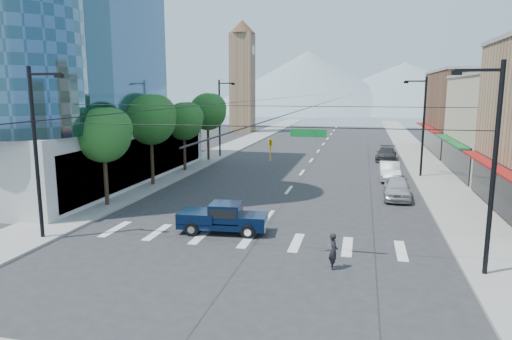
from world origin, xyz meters
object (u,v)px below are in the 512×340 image
object	(u,v)px
parked_car_mid	(389,171)
parked_car_far	(386,154)
pedestrian	(333,251)
pickup_truck	(222,217)
parked_car_near	(397,188)

from	to	relation	value
parked_car_mid	parked_car_far	bearing A→B (deg)	88.25
pedestrian	parked_car_far	distance (m)	33.57
pickup_truck	pedestrian	bearing A→B (deg)	-36.46
pickup_truck	parked_car_near	bearing A→B (deg)	41.61
pedestrian	parked_car_mid	xyz separation A→B (m)	(3.50, 21.77, -0.03)
pedestrian	parked_car_near	bearing A→B (deg)	-27.22
pickup_truck	parked_car_far	world-z (taller)	pickup_truck
pickup_truck	pedestrian	world-z (taller)	pickup_truck
parked_car_far	pedestrian	bearing A→B (deg)	-90.42
pickup_truck	pedestrian	xyz separation A→B (m)	(6.33, -3.87, -0.06)
pickup_truck	parked_car_mid	world-z (taller)	pickup_truck
parked_car_far	pickup_truck	bearing A→B (deg)	-102.88
parked_car_near	parked_car_far	world-z (taller)	parked_car_near
parked_car_mid	parked_car_far	world-z (taller)	parked_car_mid
parked_car_near	parked_car_far	size ratio (longest dim) A/B	0.90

